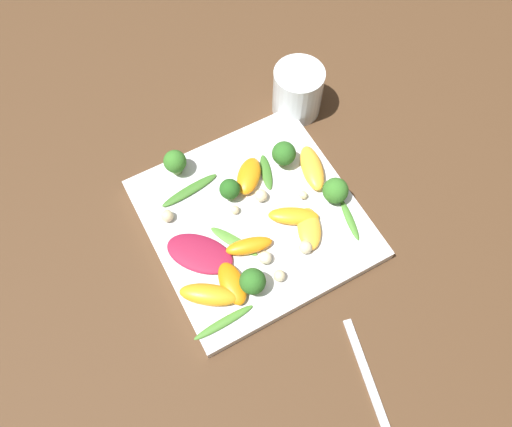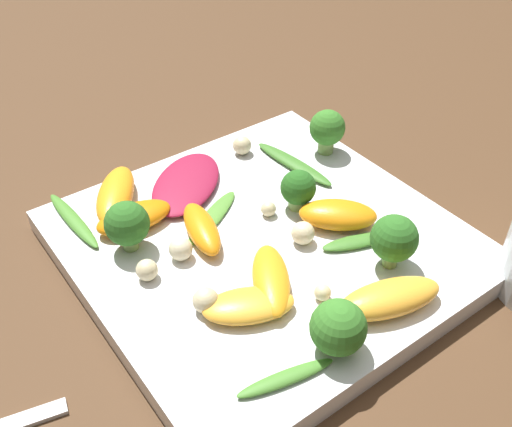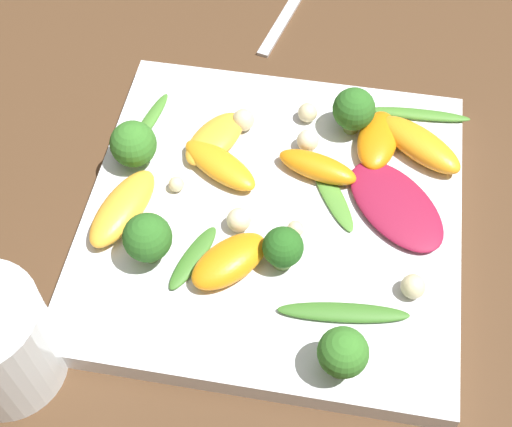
{
  "view_description": "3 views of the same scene",
  "coord_description": "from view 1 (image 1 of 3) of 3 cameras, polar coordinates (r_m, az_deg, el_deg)",
  "views": [
    {
      "loc": [
        -0.15,
        -0.28,
        0.66
      ],
      "look_at": [
        0.0,
        -0.0,
        0.03
      ],
      "focal_mm": 35.0,
      "sensor_mm": 36.0,
      "label": 1
    },
    {
      "loc": [
        0.29,
        -0.22,
        0.34
      ],
      "look_at": [
        -0.02,
        0.0,
        0.03
      ],
      "focal_mm": 42.0,
      "sensor_mm": 36.0,
      "label": 2
    },
    {
      "loc": [
        -0.04,
        0.32,
        0.47
      ],
      "look_at": [
        0.01,
        0.01,
        0.03
      ],
      "focal_mm": 50.0,
      "sensor_mm": 36.0,
      "label": 3
    }
  ],
  "objects": [
    {
      "name": "ground_plane",
      "position": [
        0.73,
        -0.3,
        -0.98
      ],
      "size": [
        2.4,
        2.4,
        0.0
      ],
      "primitive_type": "plane",
      "color": "#4C331E"
    },
    {
      "name": "plate",
      "position": [
        0.73,
        -0.31,
        -0.64
      ],
      "size": [
        0.29,
        0.29,
        0.02
      ],
      "color": "white",
      "rests_on": "ground_plane"
    },
    {
      "name": "drinking_glass",
      "position": [
        0.82,
        4.78,
        13.75
      ],
      "size": [
        0.08,
        0.08,
        0.08
      ],
      "color": "white",
      "rests_on": "ground_plane"
    },
    {
      "name": "fork",
      "position": [
        0.68,
        14.1,
        -21.31
      ],
      "size": [
        0.06,
        0.2,
        0.01
      ],
      "color": "silver",
      "rests_on": "ground_plane"
    },
    {
      "name": "radicchio_leaf_0",
      "position": [
        0.69,
        -6.45,
        -4.58
      ],
      "size": [
        0.1,
        0.11,
        0.01
      ],
      "color": "maroon",
      "rests_on": "plate"
    },
    {
      "name": "orange_segment_0",
      "position": [
        0.71,
        4.3,
        -0.28
      ],
      "size": [
        0.08,
        0.06,
        0.02
      ],
      "color": "orange",
      "rests_on": "plate"
    },
    {
      "name": "orange_segment_1",
      "position": [
        0.67,
        -5.42,
        -9.22
      ],
      "size": [
        0.08,
        0.07,
        0.02
      ],
      "color": "orange",
      "rests_on": "plate"
    },
    {
      "name": "orange_segment_2",
      "position": [
        0.7,
        6.1,
        -1.72
      ],
      "size": [
        0.06,
        0.07,
        0.01
      ],
      "color": "#FCAD33",
      "rests_on": "plate"
    },
    {
      "name": "orange_segment_3",
      "position": [
        0.74,
        -0.83,
        4.32
      ],
      "size": [
        0.07,
        0.07,
        0.02
      ],
      "color": "orange",
      "rests_on": "plate"
    },
    {
      "name": "orange_segment_4",
      "position": [
        0.67,
        -2.74,
        -8.0
      ],
      "size": [
        0.04,
        0.07,
        0.02
      ],
      "color": "orange",
      "rests_on": "plate"
    },
    {
      "name": "orange_segment_5",
      "position": [
        0.69,
        -0.8,
        -3.72
      ],
      "size": [
        0.07,
        0.04,
        0.02
      ],
      "color": "orange",
      "rests_on": "plate"
    },
    {
      "name": "orange_segment_6",
      "position": [
        0.75,
        6.42,
        5.2
      ],
      "size": [
        0.05,
        0.08,
        0.02
      ],
      "color": "#FCAD33",
      "rests_on": "plate"
    },
    {
      "name": "broccoli_floret_0",
      "position": [
        0.74,
        3.2,
        6.84
      ],
      "size": [
        0.04,
        0.04,
        0.04
      ],
      "color": "#7A9E51",
      "rests_on": "plate"
    },
    {
      "name": "broccoli_floret_1",
      "position": [
        0.72,
        -3.02,
        2.75
      ],
      "size": [
        0.03,
        0.03,
        0.04
      ],
      "color": "#84AD5B",
      "rests_on": "plate"
    },
    {
      "name": "broccoli_floret_2",
      "position": [
        0.65,
        -0.39,
        -7.78
      ],
      "size": [
        0.04,
        0.04,
        0.04
      ],
      "color": "#7A9E51",
      "rests_on": "plate"
    },
    {
      "name": "broccoli_floret_3",
      "position": [
        0.72,
        9.06,
        2.59
      ],
      "size": [
        0.04,
        0.04,
        0.04
      ],
      "color": "#84AD5B",
      "rests_on": "plate"
    },
    {
      "name": "broccoli_floret_4",
      "position": [
        0.74,
        -9.23,
        5.83
      ],
      "size": [
        0.03,
        0.03,
        0.04
      ],
      "color": "#84AD5B",
      "rests_on": "plate"
    },
    {
      "name": "arugula_sprig_0",
      "position": [
        0.74,
        -7.59,
        2.65
      ],
      "size": [
        0.09,
        0.03,
        0.01
      ],
      "color": "#3D7528",
      "rests_on": "plate"
    },
    {
      "name": "arugula_sprig_1",
      "position": [
        0.7,
        -2.54,
        -3.2
      ],
      "size": [
        0.05,
        0.08,
        0.0
      ],
      "color": "#518E33",
      "rests_on": "plate"
    },
    {
      "name": "arugula_sprig_2",
      "position": [
        0.72,
        10.66,
        -0.68
      ],
      "size": [
        0.03,
        0.07,
        0.01
      ],
      "color": "#47842D",
      "rests_on": "plate"
    },
    {
      "name": "arugula_sprig_3",
      "position": [
        0.75,
        1.17,
        4.76
      ],
      "size": [
        0.03,
        0.06,
        0.01
      ],
      "color": "#3D7528",
      "rests_on": "plate"
    },
    {
      "name": "arugula_sprig_4",
      "position": [
        0.66,
        -3.71,
        -12.31
      ],
      "size": [
        0.09,
        0.02,
        0.01
      ],
      "color": "#47842D",
      "rests_on": "plate"
    },
    {
      "name": "macadamia_nut_0",
      "position": [
        0.69,
        5.67,
        -3.85
      ],
      "size": [
        0.02,
        0.02,
        0.02
      ],
      "color": "beige",
      "rests_on": "plate"
    },
    {
      "name": "macadamia_nut_1",
      "position": [
        0.72,
        0.56,
        2.07
      ],
      "size": [
        0.02,
        0.02,
        0.02
      ],
      "color": "beige",
      "rests_on": "plate"
    },
    {
      "name": "macadamia_nut_2",
      "position": [
        0.68,
        1.05,
        -5.07
      ],
      "size": [
        0.02,
        0.02,
        0.02
      ],
      "color": "beige",
      "rests_on": "plate"
    },
    {
      "name": "macadamia_nut_3",
      "position": [
        0.72,
        -10.11,
        -0.29
      ],
      "size": [
        0.02,
        0.02,
        0.02
      ],
      "color": "beige",
      "rests_on": "plate"
    },
    {
      "name": "macadamia_nut_4",
      "position": [
        0.71,
        -2.42,
        0.42
      ],
      "size": [
        0.01,
        0.01,
        0.01
      ],
      "color": "beige",
      "rests_on": "plate"
    },
    {
      "name": "macadamia_nut_5",
      "position": [
        0.67,
        2.68,
        -7.12
      ],
      "size": [
        0.02,
        0.02,
        0.02
      ],
      "color": "beige",
      "rests_on": "plate"
    },
    {
      "name": "macadamia_nut_6",
      "position": [
        0.73,
        5.41,
        2.11
      ],
      "size": [
        0.01,
        0.01,
        0.01
      ],
      "color": "beige",
      "rests_on": "plate"
    }
  ]
}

